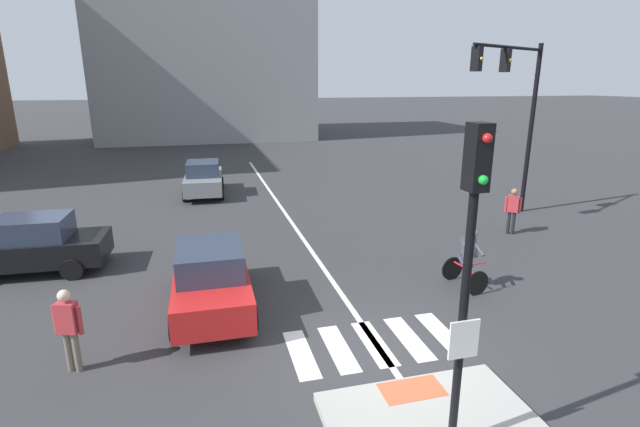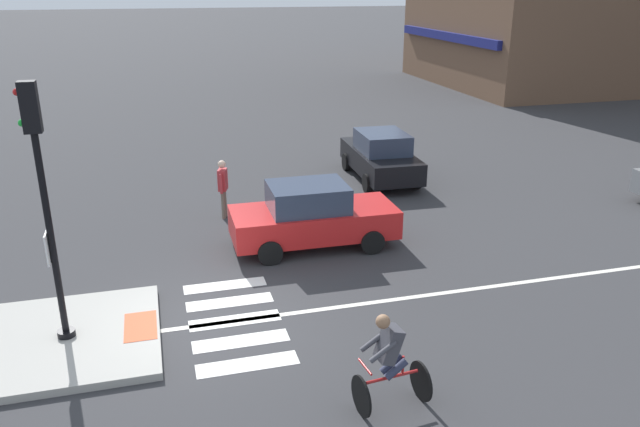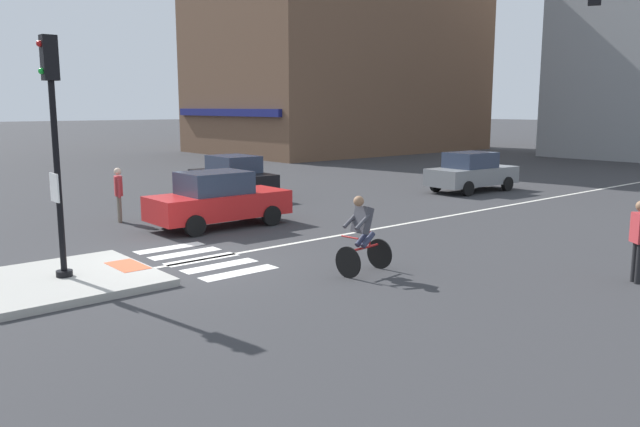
% 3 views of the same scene
% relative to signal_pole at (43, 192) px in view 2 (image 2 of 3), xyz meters
% --- Properties ---
extents(ground_plane, '(300.00, 300.00, 0.00)m').
position_rel_signal_pole_xyz_m(ground_plane, '(0.00, 2.60, -2.96)').
color(ground_plane, '#333335').
extents(traffic_island, '(3.34, 3.33, 0.15)m').
position_rel_signal_pole_xyz_m(traffic_island, '(0.00, 0.01, -2.89)').
color(traffic_island, '#A3A099').
rests_on(traffic_island, ground).
extents(tactile_pad_front, '(1.10, 0.60, 0.01)m').
position_rel_signal_pole_xyz_m(tactile_pad_front, '(0.00, 1.32, -2.81)').
color(tactile_pad_front, '#DB5B38').
rests_on(tactile_pad_front, traffic_island).
extents(signal_pole, '(0.44, 0.38, 4.67)m').
position_rel_signal_pole_xyz_m(signal_pole, '(0.00, 0.00, 0.00)').
color(signal_pole, black).
rests_on(signal_pole, traffic_island).
extents(crosswalk_stripe_a, '(0.44, 1.80, 0.01)m').
position_rel_signal_pole_xyz_m(crosswalk_stripe_a, '(-1.57, 3.12, -2.96)').
color(crosswalk_stripe_a, silver).
rests_on(crosswalk_stripe_a, ground).
extents(crosswalk_stripe_b, '(0.44, 1.80, 0.01)m').
position_rel_signal_pole_xyz_m(crosswalk_stripe_b, '(-0.79, 3.12, -2.96)').
color(crosswalk_stripe_b, silver).
rests_on(crosswalk_stripe_b, ground).
extents(crosswalk_stripe_c, '(0.44, 1.80, 0.01)m').
position_rel_signal_pole_xyz_m(crosswalk_stripe_c, '(0.00, 3.12, -2.96)').
color(crosswalk_stripe_c, silver).
rests_on(crosswalk_stripe_c, ground).
extents(crosswalk_stripe_d, '(0.44, 1.80, 0.01)m').
position_rel_signal_pole_xyz_m(crosswalk_stripe_d, '(0.79, 3.12, -2.96)').
color(crosswalk_stripe_d, silver).
rests_on(crosswalk_stripe_d, ground).
extents(crosswalk_stripe_e, '(0.44, 1.80, 0.01)m').
position_rel_signal_pole_xyz_m(crosswalk_stripe_e, '(1.57, 3.12, -2.96)').
color(crosswalk_stripe_e, silver).
rests_on(crosswalk_stripe_e, ground).
extents(lane_centre_line, '(0.14, 28.00, 0.01)m').
position_rel_signal_pole_xyz_m(lane_centre_line, '(0.03, 12.60, -2.96)').
color(lane_centre_line, silver).
rests_on(lane_centre_line, ground).
extents(car_black_cross_left, '(4.17, 1.97, 1.64)m').
position_rel_signal_pole_xyz_m(car_black_cross_left, '(-8.11, 9.19, -2.15)').
color(car_black_cross_left, black).
rests_on(car_black_cross_left, ground).
extents(car_red_westbound_near, '(1.88, 4.12, 1.64)m').
position_rel_signal_pole_xyz_m(car_red_westbound_near, '(-3.21, 5.54, -2.15)').
color(car_red_westbound_near, red).
rests_on(car_red_westbound_near, ground).
extents(cyclist, '(0.78, 1.16, 1.68)m').
position_rel_signal_pole_xyz_m(cyclist, '(3.32, 5.06, -2.09)').
color(cyclist, black).
rests_on(cyclist, ground).
extents(pedestrian_at_curb_left, '(0.53, 0.32, 1.67)m').
position_rel_signal_pole_xyz_m(pedestrian_at_curb_left, '(-5.84, 3.65, -1.98)').
color(pedestrian_at_curb_left, '#6B6051').
rests_on(pedestrian_at_curb_left, ground).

